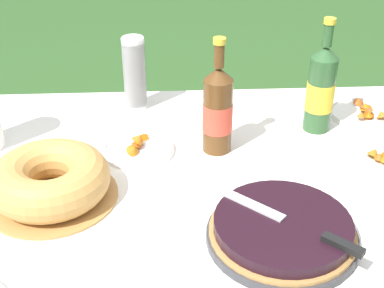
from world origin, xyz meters
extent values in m
cube|color=brown|center=(0.00, 0.00, 0.68)|extent=(1.68, 1.17, 0.03)
cylinder|color=brown|center=(0.78, 0.52, 0.33)|extent=(0.06, 0.06, 0.66)
cube|color=white|center=(0.00, 0.00, 0.70)|extent=(1.69, 1.18, 0.00)
cube|color=white|center=(0.00, 0.59, 0.65)|extent=(1.69, 0.00, 0.10)
cylinder|color=#38383D|center=(0.24, -0.21, 0.71)|extent=(0.34, 0.34, 0.02)
cylinder|color=#B78447|center=(0.24, -0.21, 0.73)|extent=(0.33, 0.33, 0.01)
cylinder|color=black|center=(0.24, -0.21, 0.75)|extent=(0.31, 0.31, 0.03)
cube|color=silver|center=(0.17, -0.15, 0.76)|extent=(0.16, 0.15, 0.00)
cube|color=black|center=(0.34, -0.31, 0.77)|extent=(0.08, 0.08, 0.01)
cylinder|color=#B78447|center=(-0.30, -0.02, 0.71)|extent=(0.33, 0.33, 0.01)
torus|color=tan|center=(-0.30, -0.02, 0.76)|extent=(0.30, 0.30, 0.10)
cylinder|color=white|center=(-0.11, 0.47, 0.75)|extent=(0.07, 0.07, 0.09)
cylinder|color=white|center=(-0.11, 0.47, 0.76)|extent=(0.07, 0.07, 0.09)
cylinder|color=white|center=(-0.11, 0.47, 0.78)|extent=(0.07, 0.07, 0.09)
cylinder|color=white|center=(-0.11, 0.47, 0.79)|extent=(0.07, 0.07, 0.09)
cylinder|color=white|center=(-0.11, 0.47, 0.80)|extent=(0.07, 0.07, 0.09)
cylinder|color=white|center=(-0.11, 0.47, 0.82)|extent=(0.07, 0.07, 0.09)
cylinder|color=white|center=(-0.11, 0.47, 0.83)|extent=(0.07, 0.07, 0.09)
cylinder|color=white|center=(-0.11, 0.47, 0.84)|extent=(0.07, 0.07, 0.09)
cylinder|color=white|center=(-0.11, 0.47, 0.86)|extent=(0.07, 0.07, 0.09)
cylinder|color=white|center=(-0.11, 0.47, 0.87)|extent=(0.07, 0.07, 0.09)
cylinder|color=white|center=(-0.11, 0.47, 0.88)|extent=(0.07, 0.07, 0.09)
cylinder|color=white|center=(-0.11, 0.47, 0.89)|extent=(0.07, 0.07, 0.09)
torus|color=white|center=(-0.11, 0.47, 0.94)|extent=(0.07, 0.07, 0.01)
cylinder|color=#2D562D|center=(0.45, 0.30, 0.82)|extent=(0.08, 0.08, 0.23)
cylinder|color=yellow|center=(0.45, 0.30, 0.81)|extent=(0.08, 0.08, 0.09)
cone|color=#2D562D|center=(0.45, 0.30, 0.95)|extent=(0.08, 0.08, 0.04)
cylinder|color=#2D562D|center=(0.45, 0.30, 1.00)|extent=(0.03, 0.03, 0.06)
cylinder|color=gold|center=(0.45, 0.30, 1.04)|extent=(0.03, 0.03, 0.02)
cylinder|color=brown|center=(0.13, 0.19, 0.81)|extent=(0.08, 0.08, 0.22)
cylinder|color=#E54C38|center=(0.13, 0.19, 0.81)|extent=(0.08, 0.08, 0.08)
cone|color=brown|center=(0.13, 0.19, 0.94)|extent=(0.08, 0.08, 0.04)
cylinder|color=brown|center=(0.13, 0.19, 0.99)|extent=(0.03, 0.03, 0.06)
cylinder|color=gold|center=(0.13, 0.19, 1.03)|extent=(0.03, 0.03, 0.02)
cylinder|color=white|center=(0.62, 0.37, 0.71)|extent=(0.22, 0.22, 0.01)
torus|color=white|center=(0.62, 0.37, 0.72)|extent=(0.22, 0.22, 0.01)
cone|color=#B15E1D|center=(0.62, 0.37, 0.74)|extent=(0.04, 0.04, 0.04)
cone|color=#AE4E0A|center=(0.62, 0.34, 0.73)|extent=(0.05, 0.05, 0.04)
cone|color=#B04F1D|center=(0.62, 0.35, 0.74)|extent=(0.04, 0.04, 0.03)
cone|color=#C06219|center=(0.63, 0.38, 0.73)|extent=(0.04, 0.04, 0.04)
cone|color=#BC670F|center=(0.62, 0.37, 0.74)|extent=(0.06, 0.06, 0.03)
cone|color=#A7611A|center=(0.59, 0.32, 0.73)|extent=(0.04, 0.04, 0.02)
cone|color=#C65E0B|center=(0.62, 0.33, 0.73)|extent=(0.04, 0.03, 0.02)
cone|color=#B3521F|center=(0.62, 0.43, 0.73)|extent=(0.05, 0.05, 0.03)
cone|color=#BC6B20|center=(0.66, 0.33, 0.73)|extent=(0.06, 0.05, 0.04)
cylinder|color=white|center=(-0.09, 0.19, 0.71)|extent=(0.21, 0.21, 0.01)
torus|color=white|center=(-0.09, 0.19, 0.72)|extent=(0.20, 0.20, 0.01)
cone|color=#AD480B|center=(-0.10, 0.21, 0.73)|extent=(0.05, 0.05, 0.03)
cone|color=#C5600F|center=(-0.08, 0.24, 0.72)|extent=(0.04, 0.05, 0.03)
cone|color=#AA5013|center=(-0.10, 0.19, 0.73)|extent=(0.04, 0.04, 0.03)
cone|color=#CA6111|center=(-0.09, 0.19, 0.74)|extent=(0.04, 0.03, 0.04)
cone|color=#B56A15|center=(-0.11, 0.16, 0.73)|extent=(0.06, 0.05, 0.04)
cone|color=#B7681B|center=(-0.09, 0.21, 0.74)|extent=(0.06, 0.06, 0.04)
cone|color=#A54A12|center=(-0.10, 0.20, 0.72)|extent=(0.04, 0.04, 0.04)
cone|color=#CD540E|center=(-0.10, 0.20, 0.73)|extent=(0.03, 0.04, 0.04)
cone|color=#AB681A|center=(0.56, 0.11, 0.73)|extent=(0.06, 0.06, 0.04)
cone|color=#B75518|center=(0.56, 0.08, 0.73)|extent=(0.04, 0.04, 0.02)
camera|label=1|loc=(-0.01, -1.12, 1.50)|focal=50.00mm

